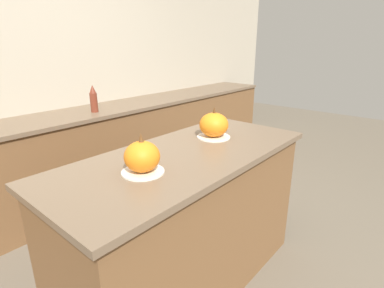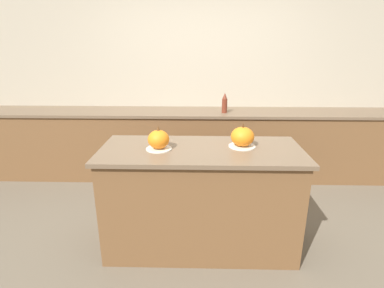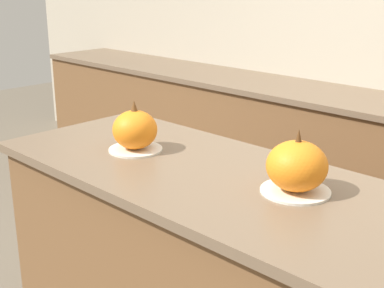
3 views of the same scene
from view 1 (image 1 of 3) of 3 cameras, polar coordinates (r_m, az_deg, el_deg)
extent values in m
plane|color=#665B4C|center=(2.24, -0.92, -24.56)|extent=(12.00, 12.00, 0.00)
cube|color=#B2A893|center=(3.19, -27.36, 11.58)|extent=(8.00, 0.06, 2.50)
cube|color=brown|center=(1.96, -0.99, -15.01)|extent=(1.62, 0.66, 0.89)
cube|color=brown|center=(1.74, -1.07, -2.24)|extent=(1.68, 0.72, 0.03)
cube|color=brown|center=(3.07, -22.71, -3.70)|extent=(6.00, 0.56, 0.88)
cube|color=brown|center=(2.94, -23.82, 4.54)|extent=(6.00, 0.60, 0.03)
cylinder|color=silver|center=(1.50, -9.33, -5.24)|extent=(0.21, 0.21, 0.01)
ellipsoid|color=orange|center=(1.47, -9.49, -2.38)|extent=(0.18, 0.18, 0.15)
cone|color=brown|center=(1.44, -9.70, 1.16)|extent=(0.03, 0.03, 0.05)
cylinder|color=silver|center=(2.03, 4.13, 1.37)|extent=(0.22, 0.22, 0.01)
ellipsoid|color=orange|center=(2.00, 4.18, 3.68)|extent=(0.19, 0.19, 0.16)
cone|color=#4C2D14|center=(1.98, 4.25, 6.45)|extent=(0.02, 0.02, 0.04)
cylinder|color=maroon|center=(2.99, -18.18, 7.50)|extent=(0.07, 0.07, 0.18)
cone|color=maroon|center=(2.97, -18.43, 9.91)|extent=(0.06, 0.06, 0.08)
camera|label=2|loc=(1.74, 89.15, 7.90)|focal=28.00mm
camera|label=3|loc=(2.43, 47.58, 14.29)|focal=50.00mm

